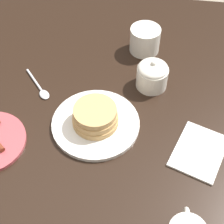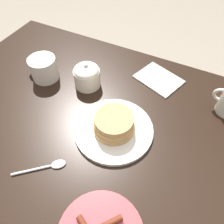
% 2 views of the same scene
% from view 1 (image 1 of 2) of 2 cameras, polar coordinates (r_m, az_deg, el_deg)
% --- Properties ---
extents(ground_plane, '(8.00, 8.00, 0.00)m').
position_cam_1_polar(ground_plane, '(1.61, -3.07, -16.60)').
color(ground_plane, gray).
extents(dining_table, '(1.17, 0.89, 0.75)m').
position_cam_1_polar(dining_table, '(1.07, -4.43, -3.57)').
color(dining_table, black).
rests_on(dining_table, ground_plane).
extents(pancake_plate, '(0.23, 0.23, 0.06)m').
position_cam_1_polar(pancake_plate, '(0.91, -2.76, -1.27)').
color(pancake_plate, white).
rests_on(pancake_plate, dining_table).
extents(coffee_mug, '(0.13, 0.10, 0.08)m').
position_cam_1_polar(coffee_mug, '(1.12, 5.50, 12.01)').
color(coffee_mug, silver).
rests_on(coffee_mug, dining_table).
extents(sugar_bowl, '(0.09, 0.09, 0.09)m').
position_cam_1_polar(sugar_bowl, '(1.00, 6.72, 6.21)').
color(sugar_bowl, silver).
rests_on(sugar_bowl, dining_table).
extents(napkin, '(0.18, 0.16, 0.01)m').
position_cam_1_polar(napkin, '(0.90, 14.31, -6.35)').
color(napkin, silver).
rests_on(napkin, dining_table).
extents(spoon, '(0.12, 0.11, 0.01)m').
position_cam_1_polar(spoon, '(1.02, -11.80, 3.76)').
color(spoon, silver).
rests_on(spoon, dining_table).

